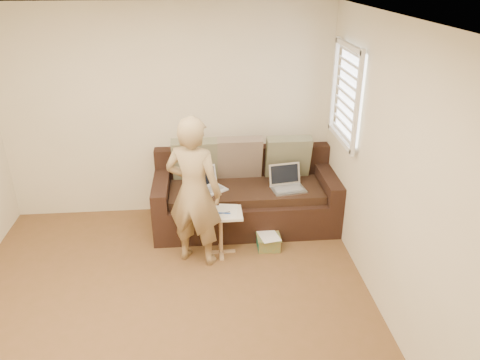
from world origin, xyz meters
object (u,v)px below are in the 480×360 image
Objects in this scene: sofa at (245,193)px; person at (194,192)px; drinking_glass at (207,205)px; side_table at (221,233)px; striped_box at (268,241)px; laptop_silver at (288,190)px; laptop_white at (211,191)px.

person is at bearing -129.98° from sofa.
side_table is at bearing -29.03° from drinking_glass.
person is 1.11m from striped_box.
laptop_silver is 3.24× the size of drinking_glass.
laptop_white is 2.93× the size of drinking_glass.
drinking_glass is at bearing 177.66° from striped_box.
side_table is 4.31× the size of drinking_glass.
drinking_glass is at bearing 150.97° from side_table.
person reaches higher than sofa.
drinking_glass is at bearing -103.97° from person.
person is 13.76× the size of drinking_glass.
drinking_glass reaches higher than side_table.
sofa is at bearing 61.76° from side_table.
person reaches higher than laptop_silver.
person is at bearing -159.82° from side_table.
laptop_white is at bearing 142.82° from striped_box.
person reaches higher than striped_box.
sofa is 0.74m from drinking_glass.
sofa is 5.66× the size of laptop_silver.
person is (-0.18, -0.63, 0.31)m from laptop_white.
laptop_white reaches higher than drinking_glass.
side_table is (0.09, -0.53, -0.26)m from laptop_white.
laptop_silver is 1.46× the size of striped_box.
laptop_white is at bearing -83.88° from person.
sofa is at bearing 109.83° from striped_box.
striped_box is (0.21, -0.58, -0.34)m from sofa.
drinking_glass is (-0.48, -0.55, 0.15)m from sofa.
sofa is 18.33× the size of drinking_glass.
side_table is at bearing -137.31° from person.
sofa is at bearing -23.10° from laptop_white.
striped_box is at bearing -147.06° from person.
person is 0.64m from side_table.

